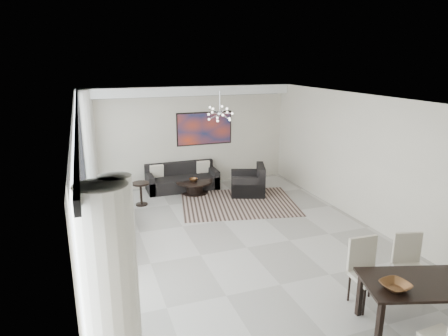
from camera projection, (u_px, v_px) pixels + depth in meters
name	position (u px, v px, depth m)	size (l,w,h in m)	color
room_shell	(270.00, 176.00, 7.73)	(6.00, 9.00, 2.90)	#A8A39B
window_wall	(90.00, 194.00, 6.65)	(0.37, 8.95, 2.90)	silver
soffit	(189.00, 91.00, 11.13)	(5.98, 0.40, 0.26)	white
painting	(204.00, 129.00, 11.74)	(1.68, 0.04, 0.98)	#BF381A
chandelier	(220.00, 113.00, 9.70)	(0.66, 0.66, 0.71)	silver
rug	(238.00, 203.00, 10.39)	(2.91, 2.24, 0.01)	black
coffee_table	(194.00, 186.00, 11.13)	(1.05, 1.05, 0.37)	black
bowl_coffee	(193.00, 180.00, 11.02)	(0.24, 0.24, 0.08)	brown
sofa_main	(182.00, 181.00, 11.48)	(2.02, 0.82, 0.73)	black
loveseat	(106.00, 212.00, 9.07)	(0.88, 1.57, 0.79)	black
armchair	(249.00, 184.00, 11.08)	(1.18, 1.21, 0.81)	black
side_table	(141.00, 190.00, 10.17)	(0.44, 0.44, 0.60)	black
tv_console	(101.00, 248.00, 7.44)	(0.41, 1.46, 0.46)	black
television	(107.00, 220.00, 7.41)	(1.02, 0.13, 0.59)	gray
dining_table	(428.00, 288.00, 5.41)	(1.93, 1.35, 0.73)	black
dining_chair_nw	(365.00, 267.00, 6.03)	(0.50, 0.50, 1.05)	#BCAE9C
dining_chair_ne	(409.00, 260.00, 6.28)	(0.56, 0.56, 1.00)	#BCAE9C
bowl_dining	(395.00, 286.00, 5.21)	(0.37, 0.37, 0.09)	brown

